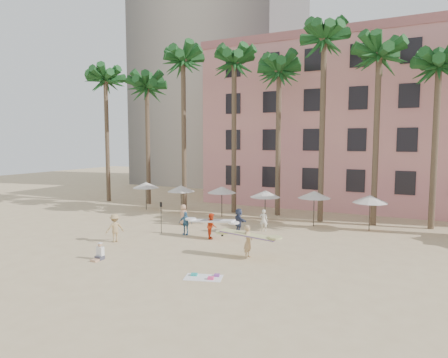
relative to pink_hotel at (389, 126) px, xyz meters
name	(u,v)px	position (x,y,z in m)	size (l,w,h in m)	color
ground	(197,266)	(-7.00, -26.00, -8.00)	(120.00, 120.00, 0.00)	#D1B789
pink_hotel	(389,126)	(0.00, 0.00, 0.00)	(35.00, 14.00, 16.00)	#E2948A
grey_tower	(222,18)	(-25.00, 12.00, 17.00)	(22.00, 18.00, 50.00)	#A89E8E
palm_row	(295,62)	(-6.49, -11.00, 4.97)	(44.40, 5.40, 16.30)	brown
umbrella_row	(243,191)	(-10.00, -13.50, -5.67)	(22.50, 2.70, 2.73)	#332B23
beach_towel	(205,277)	(-5.77, -27.33, -7.97)	(2.02, 1.51, 0.14)	white
carrier_yellow	(248,239)	(-5.22, -23.38, -6.96)	(3.17, 0.98, 1.86)	tan
carrier_white	(212,225)	(-9.16, -20.43, -7.08)	(3.20, 1.04, 1.71)	#EE4319
beachgoers	(188,222)	(-11.16, -20.16, -7.14)	(8.39, 8.18, 1.82)	tan
paddle	(161,213)	(-13.06, -20.72, -6.59)	(0.18, 0.04, 2.23)	black
seated_man	(99,254)	(-12.37, -27.45, -7.68)	(0.41, 0.72, 0.94)	#3F3F4C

